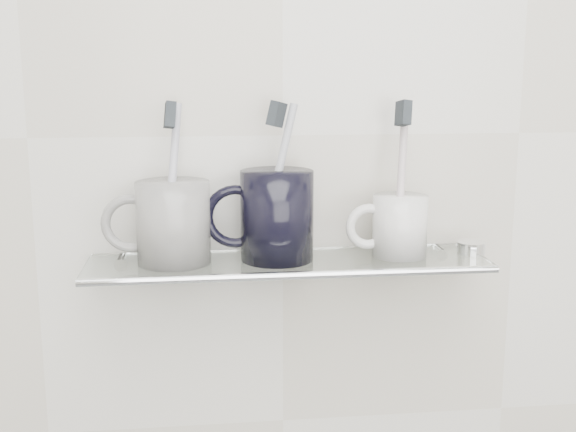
{
  "coord_description": "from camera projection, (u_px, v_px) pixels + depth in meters",
  "views": [
    {
      "loc": [
        -0.1,
        0.17,
        1.34
      ],
      "look_at": [
        -0.0,
        1.04,
        1.16
      ],
      "focal_mm": 45.0,
      "sensor_mm": 36.0,
      "label": 1
    }
  ],
  "objects": [
    {
      "name": "mug_center_handle",
      "position": [
        236.0,
        217.0,
        0.89
      ],
      "size": [
        0.08,
        0.01,
        0.08
      ],
      "primitive_type": "torus",
      "rotation": [
        1.57,
        0.0,
        0.0
      ],
      "color": "black",
      "rests_on": "mug_center"
    },
    {
      "name": "bristles_right",
      "position": [
        403.0,
        113.0,
        0.89
      ],
      "size": [
        0.02,
        0.03,
        0.03
      ],
      "primitive_type": "cube",
      "rotation": [
        -0.19,
        0.13,
        0.21
      ],
      "color": "#23282C",
      "rests_on": "toothbrush_right"
    },
    {
      "name": "toothbrush_right",
      "position": [
        401.0,
        177.0,
        0.9
      ],
      "size": [
        0.03,
        0.05,
        0.19
      ],
      "primitive_type": "cylinder",
      "rotation": [
        -0.19,
        0.13,
        0.21
      ],
      "color": "#C7A8A7",
      "rests_on": "mug_right"
    },
    {
      "name": "shelf_rail",
      "position": [
        294.0,
        276.0,
        0.85
      ],
      "size": [
        0.5,
        0.01,
        0.01
      ],
      "primitive_type": "cylinder",
      "rotation": [
        0.0,
        1.57,
        0.0
      ],
      "color": "silver",
      "rests_on": "shelf_glass"
    },
    {
      "name": "chrome_cap",
      "position": [
        471.0,
        247.0,
        0.93
      ],
      "size": [
        0.04,
        0.04,
        0.02
      ],
      "primitive_type": "cylinder",
      "color": "silver",
      "rests_on": "shelf_glass"
    },
    {
      "name": "toothbrush_center",
      "position": [
        277.0,
        180.0,
        0.89
      ],
      "size": [
        0.06,
        0.02,
        0.19
      ],
      "primitive_type": "cylinder",
      "rotation": [
        -0.17,
        0.16,
        -0.64
      ],
      "color": "#A3A7B1",
      "rests_on": "mug_center"
    },
    {
      "name": "toothbrush_left",
      "position": [
        172.0,
        182.0,
        0.87
      ],
      "size": [
        0.03,
        0.05,
        0.19
      ],
      "primitive_type": "cylinder",
      "rotation": [
        -0.2,
        0.12,
        0.11
      ],
      "color": "#A3A2B9",
      "rests_on": "mug_left"
    },
    {
      "name": "wall_back",
      "position": [
        283.0,
        135.0,
        0.93
      ],
      "size": [
        2.5,
        0.0,
        2.5
      ],
      "primitive_type": "plane",
      "rotation": [
        1.57,
        0.0,
        0.0
      ],
      "color": "beige",
      "rests_on": "ground"
    },
    {
      "name": "mug_left_handle",
      "position": [
        131.0,
        223.0,
        0.87
      ],
      "size": [
        0.07,
        0.01,
        0.07
      ],
      "primitive_type": "torus",
      "rotation": [
        1.57,
        0.0,
        0.0
      ],
      "color": "silver",
      "rests_on": "mug_left"
    },
    {
      "name": "mug_right_handle",
      "position": [
        368.0,
        227.0,
        0.91
      ],
      "size": [
        0.06,
        0.01,
        0.06
      ],
      "primitive_type": "torus",
      "rotation": [
        1.57,
        0.0,
        0.0
      ],
      "color": "white",
      "rests_on": "mug_right"
    },
    {
      "name": "bristles_left",
      "position": [
        170.0,
        115.0,
        0.85
      ],
      "size": [
        0.02,
        0.03,
        0.03
      ],
      "primitive_type": "cube",
      "rotation": [
        -0.2,
        0.12,
        0.11
      ],
      "color": "#23282C",
      "rests_on": "toothbrush_left"
    },
    {
      "name": "mug_center",
      "position": [
        277.0,
        216.0,
        0.89
      ],
      "size": [
        0.1,
        0.1,
        0.11
      ],
      "primitive_type": "cylinder",
      "rotation": [
        0.0,
        0.0,
        -0.17
      ],
      "color": "black",
      "rests_on": "shelf_glass"
    },
    {
      "name": "bracket_left",
      "position": [
        122.0,
        267.0,
        0.93
      ],
      "size": [
        0.02,
        0.03,
        0.02
      ],
      "primitive_type": "cylinder",
      "rotation": [
        1.57,
        0.0,
        0.0
      ],
      "color": "silver",
      "rests_on": "wall_back"
    },
    {
      "name": "bristles_center",
      "position": [
        277.0,
        114.0,
        0.87
      ],
      "size": [
        0.03,
        0.03,
        0.03
      ],
      "primitive_type": "cube",
      "rotation": [
        -0.17,
        0.16,
        -0.64
      ],
      "color": "#23282C",
      "rests_on": "toothbrush_center"
    },
    {
      "name": "mug_right",
      "position": [
        400.0,
        226.0,
        0.92
      ],
      "size": [
        0.09,
        0.09,
        0.08
      ],
      "primitive_type": "cylinder",
      "rotation": [
        0.0,
        0.0,
        0.41
      ],
      "color": "white",
      "rests_on": "shelf_glass"
    },
    {
      "name": "shelf_glass",
      "position": [
        288.0,
        263.0,
        0.9
      ],
      "size": [
        0.5,
        0.12,
        0.01
      ],
      "primitive_type": "cube",
      "color": "silver",
      "rests_on": "wall_back"
    },
    {
      "name": "mug_left",
      "position": [
        173.0,
        222.0,
        0.88
      ],
      "size": [
        0.12,
        0.12,
        0.1
      ],
      "primitive_type": "cylinder",
      "rotation": [
        0.0,
        0.0,
        0.41
      ],
      "color": "silver",
      "rests_on": "shelf_glass"
    },
    {
      "name": "bracket_right",
      "position": [
        438.0,
        257.0,
        0.98
      ],
      "size": [
        0.02,
        0.03,
        0.02
      ],
      "primitive_type": "cylinder",
      "rotation": [
        1.57,
        0.0,
        0.0
      ],
      "color": "silver",
      "rests_on": "wall_back"
    }
  ]
}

